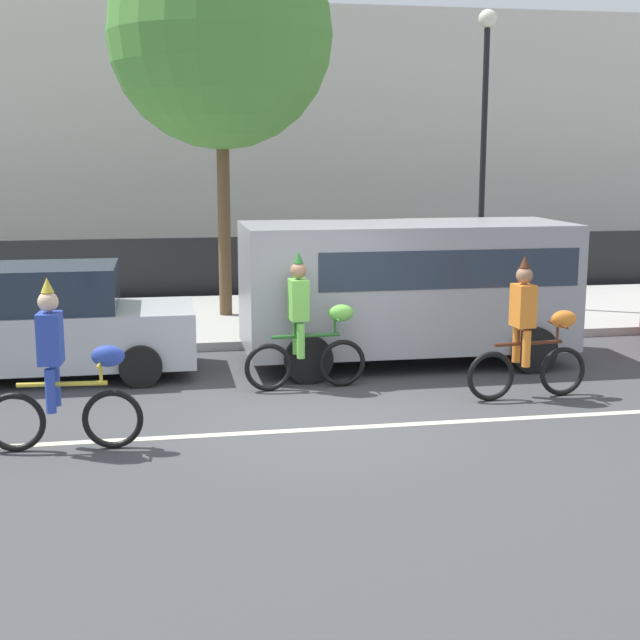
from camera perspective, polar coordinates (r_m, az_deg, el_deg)
name	(u,v)px	position (r m, az deg, el deg)	size (l,w,h in m)	color
ground_plane	(328,417)	(11.13, 0.52, -6.20)	(80.00, 80.00, 0.00)	#424244
road_centre_line	(336,428)	(10.66, 1.03, -6.94)	(36.00, 0.14, 0.01)	beige
sidewalk_curb	(266,318)	(17.37, -3.47, 0.13)	(60.00, 5.00, 0.15)	#ADAAA3
fence_line	(250,268)	(20.13, -4.47, 3.35)	(40.00, 0.08, 1.40)	black
building_backdrop	(221,142)	(28.54, -6.38, 11.25)	(28.00, 8.00, 7.19)	beige
parade_cyclist_cobalt	(63,376)	(10.08, -16.13, -3.45)	(1.72, 0.50, 1.92)	black
parade_cyclist_lime	(307,329)	(12.25, -0.86, -0.60)	(1.72, 0.50, 1.92)	black
parade_cyclist_orange	(530,336)	(12.09, 13.27, -1.03)	(1.72, 0.50, 1.92)	black
parked_van_grey	(410,281)	(13.84, 5.80, 2.48)	(5.00, 2.22, 2.18)	#99999E
parked_car_silver	(50,324)	(13.53, -16.91, -0.26)	(4.10, 1.92, 1.64)	#B7BABF
street_lamp_post	(484,115)	(18.52, 10.48, 12.78)	(0.36, 0.36, 5.86)	black
street_tree_near_lamp	(221,36)	(17.25, -6.38, 17.62)	(4.14, 4.14, 7.28)	brown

